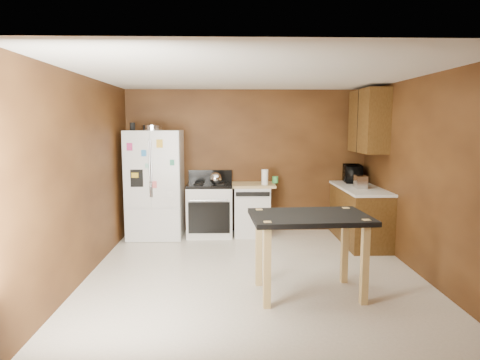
{
  "coord_description": "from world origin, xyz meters",
  "views": [
    {
      "loc": [
        -0.32,
        -5.28,
        1.91
      ],
      "look_at": [
        -0.15,
        0.85,
        1.1
      ],
      "focal_mm": 32.0,
      "sensor_mm": 36.0,
      "label": 1
    }
  ],
  "objects_px": {
    "roasting_pan": "(152,128)",
    "gas_range": "(210,209)",
    "pen_cup": "(132,127)",
    "microwave": "(352,174)",
    "dishwasher": "(252,209)",
    "paper_towel": "(265,177)",
    "island": "(309,227)",
    "refrigerator": "(155,184)",
    "toaster": "(361,182)",
    "green_canister": "(275,180)",
    "kettle": "(216,178)"
  },
  "relations": [
    {
      "from": "microwave",
      "to": "gas_range",
      "type": "distance_m",
      "value": 2.55
    },
    {
      "from": "roasting_pan",
      "to": "gas_range",
      "type": "distance_m",
      "value": 1.67
    },
    {
      "from": "pen_cup",
      "to": "refrigerator",
      "type": "xyz_separation_m",
      "value": [
        0.32,
        0.13,
        -0.96
      ]
    },
    {
      "from": "paper_towel",
      "to": "microwave",
      "type": "xyz_separation_m",
      "value": [
        1.55,
        0.24,
        0.02
      ]
    },
    {
      "from": "kettle",
      "to": "microwave",
      "type": "bearing_deg",
      "value": 5.95
    },
    {
      "from": "kettle",
      "to": "toaster",
      "type": "bearing_deg",
      "value": -11.23
    },
    {
      "from": "microwave",
      "to": "dishwasher",
      "type": "relative_size",
      "value": 0.57
    },
    {
      "from": "microwave",
      "to": "island",
      "type": "height_order",
      "value": "microwave"
    },
    {
      "from": "green_canister",
      "to": "microwave",
      "type": "height_order",
      "value": "microwave"
    },
    {
      "from": "refrigerator",
      "to": "gas_range",
      "type": "xyz_separation_m",
      "value": [
        0.91,
        0.06,
        -0.44
      ]
    },
    {
      "from": "roasting_pan",
      "to": "pen_cup",
      "type": "xyz_separation_m",
      "value": [
        -0.29,
        -0.15,
        0.02
      ]
    },
    {
      "from": "paper_towel",
      "to": "microwave",
      "type": "distance_m",
      "value": 1.57
    },
    {
      "from": "green_canister",
      "to": "gas_range",
      "type": "relative_size",
      "value": 0.1
    },
    {
      "from": "green_canister",
      "to": "toaster",
      "type": "relative_size",
      "value": 0.42
    },
    {
      "from": "paper_towel",
      "to": "toaster",
      "type": "relative_size",
      "value": 0.96
    },
    {
      "from": "dishwasher",
      "to": "paper_towel",
      "type": "bearing_deg",
      "value": -33.08
    },
    {
      "from": "island",
      "to": "roasting_pan",
      "type": "bearing_deg",
      "value": 130.01
    },
    {
      "from": "microwave",
      "to": "island",
      "type": "xyz_separation_m",
      "value": [
        -1.26,
        -2.74,
        -0.26
      ]
    },
    {
      "from": "gas_range",
      "to": "kettle",
      "type": "bearing_deg",
      "value": -49.19
    },
    {
      "from": "green_canister",
      "to": "island",
      "type": "bearing_deg",
      "value": -88.23
    },
    {
      "from": "roasting_pan",
      "to": "pen_cup",
      "type": "distance_m",
      "value": 0.33
    },
    {
      "from": "microwave",
      "to": "refrigerator",
      "type": "xyz_separation_m",
      "value": [
        -3.39,
        -0.18,
        -0.14
      ]
    },
    {
      "from": "refrigerator",
      "to": "dishwasher",
      "type": "distance_m",
      "value": 1.69
    },
    {
      "from": "kettle",
      "to": "toaster",
      "type": "height_order",
      "value": "kettle"
    },
    {
      "from": "microwave",
      "to": "island",
      "type": "relative_size",
      "value": 0.38
    },
    {
      "from": "paper_towel",
      "to": "microwave",
      "type": "bearing_deg",
      "value": 8.7
    },
    {
      "from": "roasting_pan",
      "to": "refrigerator",
      "type": "bearing_deg",
      "value": -24.58
    },
    {
      "from": "roasting_pan",
      "to": "dishwasher",
      "type": "relative_size",
      "value": 0.4
    },
    {
      "from": "toaster",
      "to": "refrigerator",
      "type": "height_order",
      "value": "refrigerator"
    },
    {
      "from": "toaster",
      "to": "refrigerator",
      "type": "xyz_separation_m",
      "value": [
        -3.32,
        0.52,
        -0.1
      ]
    },
    {
      "from": "roasting_pan",
      "to": "dishwasher",
      "type": "xyz_separation_m",
      "value": [
        1.66,
        0.07,
        -1.39
      ]
    },
    {
      "from": "kettle",
      "to": "microwave",
      "type": "relative_size",
      "value": 0.4
    },
    {
      "from": "pen_cup",
      "to": "microwave",
      "type": "xyz_separation_m",
      "value": [
        3.71,
        0.32,
        -0.82
      ]
    },
    {
      "from": "roasting_pan",
      "to": "kettle",
      "type": "height_order",
      "value": "roasting_pan"
    },
    {
      "from": "gas_range",
      "to": "dishwasher",
      "type": "xyz_separation_m",
      "value": [
        0.72,
        0.02,
        -0.01
      ]
    },
    {
      "from": "green_canister",
      "to": "toaster",
      "type": "height_order",
      "value": "toaster"
    },
    {
      "from": "kettle",
      "to": "refrigerator",
      "type": "distance_m",
      "value": 1.02
    },
    {
      "from": "green_canister",
      "to": "gas_range",
      "type": "distance_m",
      "value": 1.24
    },
    {
      "from": "toaster",
      "to": "roasting_pan",
      "type": "bearing_deg",
      "value": 175.17
    },
    {
      "from": "paper_towel",
      "to": "dishwasher",
      "type": "distance_m",
      "value": 0.62
    },
    {
      "from": "toaster",
      "to": "island",
      "type": "xyz_separation_m",
      "value": [
        -1.19,
        -2.03,
        -0.22
      ]
    },
    {
      "from": "microwave",
      "to": "gas_range",
      "type": "bearing_deg",
      "value": 98.36
    },
    {
      "from": "kettle",
      "to": "paper_towel",
      "type": "bearing_deg",
      "value": 0.71
    },
    {
      "from": "roasting_pan",
      "to": "island",
      "type": "bearing_deg",
      "value": -49.99
    },
    {
      "from": "green_canister",
      "to": "refrigerator",
      "type": "relative_size",
      "value": 0.06
    },
    {
      "from": "gas_range",
      "to": "island",
      "type": "xyz_separation_m",
      "value": [
        1.21,
        -2.61,
        0.31
      ]
    },
    {
      "from": "green_canister",
      "to": "microwave",
      "type": "relative_size",
      "value": 0.23
    },
    {
      "from": "roasting_pan",
      "to": "green_canister",
      "type": "bearing_deg",
      "value": 4.44
    },
    {
      "from": "kettle",
      "to": "island",
      "type": "relative_size",
      "value": 0.15
    },
    {
      "from": "paper_towel",
      "to": "green_canister",
      "type": "bearing_deg",
      "value": 48.77
    }
  ]
}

